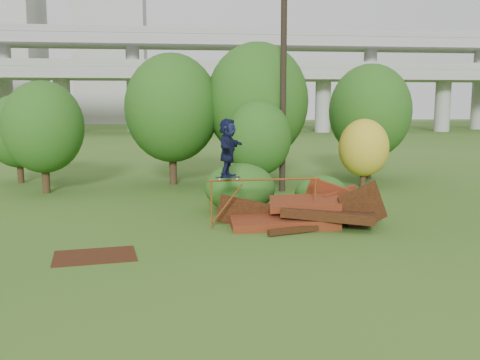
{
  "coord_description": "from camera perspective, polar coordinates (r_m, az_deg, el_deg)",
  "views": [
    {
      "loc": [
        -2.81,
        -14.91,
        4.03
      ],
      "look_at": [
        -0.8,
        2.0,
        1.6
      ],
      "focal_mm": 40.0,
      "sensor_mm": 36.0,
      "label": 1
    }
  ],
  "objects": [
    {
      "name": "utility_pole",
      "position": [
        24.71,
        4.65,
        11.72
      ],
      "size": [
        1.4,
        0.28,
        11.03
      ],
      "color": "black",
      "rests_on": "ground"
    },
    {
      "name": "ground",
      "position": [
        15.7,
        3.79,
        -6.77
      ],
      "size": [
        240.0,
        240.0,
        0.0
      ],
      "primitive_type": "plane",
      "color": "#2D5116",
      "rests_on": "ground"
    },
    {
      "name": "tree_6",
      "position": [
        29.49,
        -22.58,
        4.81
      ],
      "size": [
        3.23,
        3.23,
        4.51
      ],
      "color": "black",
      "rests_on": "ground"
    },
    {
      "name": "tree_5",
      "position": [
        29.72,
        13.71,
        7.13
      ],
      "size": [
        4.39,
        4.39,
        6.16
      ],
      "color": "black",
      "rests_on": "ground"
    },
    {
      "name": "tree_4",
      "position": [
        26.42,
        13.06,
        3.36
      ],
      "size": [
        2.41,
        2.41,
        3.33
      ],
      "color": "black",
      "rests_on": "ground"
    },
    {
      "name": "tree_0",
      "position": [
        25.61,
        -20.24,
        5.31
      ],
      "size": [
        3.6,
        3.6,
        5.07
      ],
      "color": "black",
      "rests_on": "ground"
    },
    {
      "name": "building_right",
      "position": [
        118.07,
        -13.5,
        12.75
      ],
      "size": [
        14.0,
        14.0,
        28.0
      ],
      "primitive_type": "cube",
      "color": "#9E9E99",
      "rests_on": "ground"
    },
    {
      "name": "shrub_left",
      "position": [
        20.01,
        -0.01,
        -0.82
      ],
      "size": [
        2.66,
        2.45,
        1.84
      ],
      "primitive_type": "ellipsoid",
      "color": "#164B14",
      "rests_on": "ground"
    },
    {
      "name": "freeway_overpass",
      "position": [
        78.13,
        -4.81,
        12.71
      ],
      "size": [
        160.0,
        15.0,
        13.7
      ],
      "color": "gray",
      "rests_on": "ground"
    },
    {
      "name": "grind_rail",
      "position": [
        17.49,
        2.6,
        -1.05
      ],
      "size": [
        3.77,
        0.23,
        1.61
      ],
      "color": "brown",
      "rests_on": "ground"
    },
    {
      "name": "tree_3",
      "position": [
        27.05,
        1.85,
        8.35
      ],
      "size": [
        5.1,
        5.1,
        7.08
      ],
      "color": "black",
      "rests_on": "ground"
    },
    {
      "name": "skater",
      "position": [
        17.12,
        -1.31,
        3.45
      ],
      "size": [
        1.14,
        1.83,
        1.88
      ],
      "primitive_type": "imported",
      "rotation": [
        0.0,
        0.0,
        1.21
      ],
      "color": "#121635",
      "rests_on": "skateboard"
    },
    {
      "name": "tree_1",
      "position": [
        26.97,
        -7.26,
        7.62
      ],
      "size": [
        4.69,
        4.69,
        6.53
      ],
      "color": "black",
      "rests_on": "ground"
    },
    {
      "name": "shrub_right",
      "position": [
        20.14,
        8.66,
        -1.49
      ],
      "size": [
        1.98,
        1.81,
        1.4
      ],
      "primitive_type": "ellipsoid",
      "color": "#164B14",
      "rests_on": "ground"
    },
    {
      "name": "scrap_pile",
      "position": [
        18.09,
        6.68,
        -3.62
      ],
      "size": [
        5.72,
        3.2,
        1.92
      ],
      "color": "#4A1E0D",
      "rests_on": "ground"
    },
    {
      "name": "tree_2",
      "position": [
        24.38,
        1.97,
        4.49
      ],
      "size": [
        2.99,
        2.99,
        4.21
      ],
      "color": "black",
      "rests_on": "ground"
    },
    {
      "name": "skateboard",
      "position": [
        17.22,
        -1.3,
        0.27
      ],
      "size": [
        0.8,
        0.25,
        0.08
      ],
      "rotation": [
        0.0,
        0.0,
        0.04
      ],
      "color": "black",
      "rests_on": "grind_rail"
    },
    {
      "name": "flat_plate",
      "position": [
        14.88,
        -15.24,
        -7.82
      ],
      "size": [
        2.33,
        1.82,
        0.03
      ],
      "primitive_type": "cube",
      "rotation": [
        0.0,
        0.0,
        0.15
      ],
      "color": "#381A0C",
      "rests_on": "ground"
    }
  ]
}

